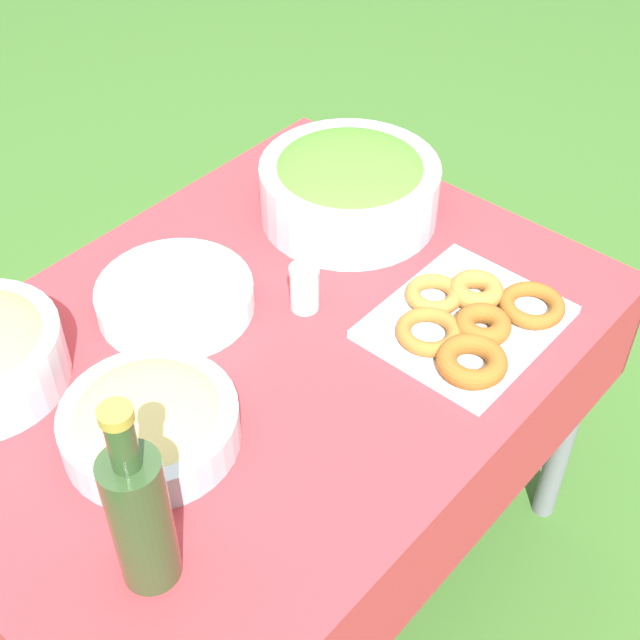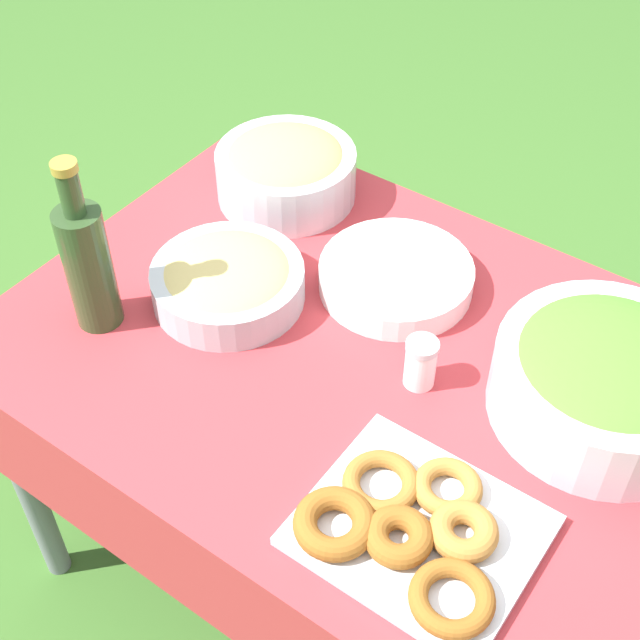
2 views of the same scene
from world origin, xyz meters
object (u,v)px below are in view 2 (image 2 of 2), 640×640
at_px(plate_stack, 396,277).
at_px(pasta_bowl, 228,280).
at_px(bread_bowl, 286,169).
at_px(donut_platter, 412,528).
at_px(olive_oil_bottle, 88,263).
at_px(salad_bowl, 607,379).

bearing_deg(plate_stack, pasta_bowl, -139.12).
bearing_deg(bread_bowl, plate_stack, -17.82).
distance_m(donut_platter, bread_bowl, 0.79).
xyz_separation_m(olive_oil_bottle, bread_bowl, (0.05, 0.46, -0.06)).
distance_m(salad_bowl, olive_oil_bottle, 0.83).
bearing_deg(donut_platter, plate_stack, 124.56).
relative_size(pasta_bowl, bread_bowl, 0.98).
distance_m(donut_platter, plate_stack, 0.50).
bearing_deg(olive_oil_bottle, bread_bowl, 83.79).
distance_m(pasta_bowl, olive_oil_bottle, 0.24).
bearing_deg(olive_oil_bottle, plate_stack, 44.28).
height_order(pasta_bowl, donut_platter, pasta_bowl).
xyz_separation_m(pasta_bowl, olive_oil_bottle, (-0.15, -0.17, 0.09)).
xyz_separation_m(salad_bowl, olive_oil_bottle, (-0.77, -0.30, 0.05)).
distance_m(salad_bowl, donut_platter, 0.38).
bearing_deg(olive_oil_bottle, donut_platter, -4.93).
distance_m(pasta_bowl, plate_stack, 0.29).
xyz_separation_m(donut_platter, plate_stack, (-0.29, 0.41, 0.00)).
relative_size(donut_platter, olive_oil_bottle, 1.01).
bearing_deg(olive_oil_bottle, pasta_bowl, 48.78).
xyz_separation_m(donut_platter, bread_bowl, (-0.60, 0.52, 0.04)).
height_order(plate_stack, olive_oil_bottle, olive_oil_bottle).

